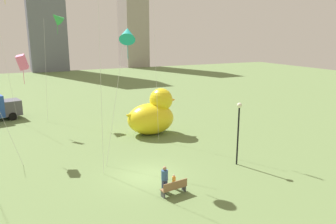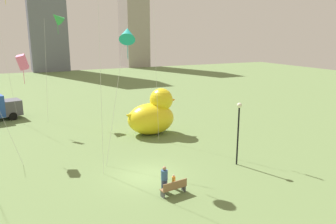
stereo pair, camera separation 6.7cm
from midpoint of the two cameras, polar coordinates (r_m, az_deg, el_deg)
name	(u,v)px [view 1 (the left image)]	position (r m, az deg, el deg)	size (l,w,h in m)	color
ground_plane	(146,176)	(23.09, -3.88, -10.85)	(140.00, 140.00, 0.00)	#668149
park_bench	(174,187)	(20.37, 1.00, -12.80)	(1.73, 0.67, 0.90)	olive
person_adult	(165,178)	(20.45, -0.68, -11.29)	(0.41, 0.41, 1.68)	#38476B
person_child	(174,181)	(21.08, 0.92, -11.75)	(0.23, 0.23, 0.93)	silver
giant_inflatable_duck	(153,115)	(31.80, -2.74, -0.49)	(5.27, 3.38, 4.36)	yellow
lamppost	(239,122)	(24.40, 11.96, -1.75)	(0.37, 0.37, 4.66)	black
kite_green	(57,18)	(38.95, -18.64, 15.05)	(2.83, 3.07, 11.87)	silver
kite_teal	(127,34)	(23.29, -7.09, 13.16)	(2.57, 2.70, 10.21)	silver
kite_pink	(22,63)	(28.38, -23.84, 7.76)	(3.55, 3.81, 7.94)	silver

